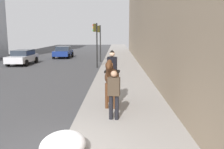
% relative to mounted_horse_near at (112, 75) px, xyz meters
% --- Properties ---
extents(mounted_horse_near, '(2.15, 0.69, 2.28)m').
position_rel_mounted_horse_near_xyz_m(mounted_horse_near, '(0.00, 0.00, 0.00)').
color(mounted_horse_near, '#4C2B16').
rests_on(mounted_horse_near, sidewalk_slab).
extents(pedestrian_greeting, '(0.31, 0.43, 1.70)m').
position_rel_mounted_horse_near_xyz_m(pedestrian_greeting, '(-1.59, -0.11, -0.29)').
color(pedestrian_greeting, black).
rests_on(pedestrian_greeting, sidewalk_slab).
extents(car_near_lane, '(3.97, 2.14, 1.44)m').
position_rel_mounted_horse_near_xyz_m(car_near_lane, '(20.72, 6.53, -0.63)').
color(car_near_lane, navy).
rests_on(car_near_lane, ground).
extents(car_far_lane, '(4.40, 2.01, 1.44)m').
position_rel_mounted_horse_near_xyz_m(car_far_lane, '(14.02, 9.07, -0.62)').
color(car_far_lane, silver).
rests_on(car_far_lane, ground).
extents(traffic_light_near_curb, '(0.20, 0.44, 3.93)m').
position_rel_mounted_horse_near_xyz_m(traffic_light_near_curb, '(11.88, 1.64, 1.25)').
color(traffic_light_near_curb, black).
rests_on(traffic_light_near_curb, ground).
extents(traffic_light_far_curb, '(0.20, 0.44, 3.90)m').
position_rel_mounted_horse_near_xyz_m(traffic_light_far_curb, '(16.62, 1.66, 1.23)').
color(traffic_light_far_curb, black).
rests_on(traffic_light_far_curb, ground).
extents(snow_pile_near, '(1.44, 1.11, 0.50)m').
position_rel_mounted_horse_near_xyz_m(snow_pile_near, '(-4.07, 1.11, -1.01)').
color(snow_pile_near, white).
rests_on(snow_pile_near, sidewalk_slab).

